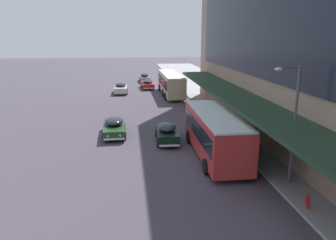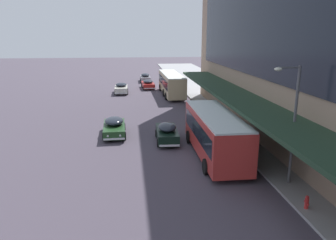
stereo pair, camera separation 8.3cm
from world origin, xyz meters
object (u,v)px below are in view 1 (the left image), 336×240
(sedan_far_back, at_px, (145,78))
(transit_bus_kerbside_rear, at_px, (215,132))
(sedan_lead_near, at_px, (121,88))
(fire_hydrant, at_px, (307,202))
(street_lamp, at_px, (292,117))
(sedan_second_mid, at_px, (167,132))
(sedan_oncoming_front, at_px, (200,119))
(sedan_lead_mid, at_px, (114,127))
(sedan_oncoming_rear, at_px, (147,84))
(transit_bus_kerbside_front, at_px, (171,83))

(sedan_far_back, bearing_deg, transit_bus_kerbside_rear, -85.53)
(sedan_lead_near, height_order, fire_hydrant, sedan_lead_near)
(transit_bus_kerbside_rear, distance_m, fire_hydrant, 8.37)
(sedan_lead_near, xyz_separation_m, street_lamp, (10.10, -31.79, 3.31))
(sedan_far_back, relative_size, sedan_lead_near, 1.07)
(sedan_second_mid, bearing_deg, sedan_oncoming_front, 48.85)
(sedan_lead_mid, xyz_separation_m, sedan_second_mid, (4.31, -2.36, 0.03))
(sedan_lead_near, distance_m, sedan_second_mid, 23.54)
(sedan_lead_near, bearing_deg, street_lamp, -72.37)
(transit_bus_kerbside_rear, xyz_separation_m, sedan_oncoming_rear, (-2.97, 30.79, -1.11))
(sedan_far_back, distance_m, fire_hydrant, 46.80)
(sedan_far_back, xyz_separation_m, sedan_lead_near, (-4.12, -11.75, -0.01))
(sedan_oncoming_rear, xyz_separation_m, street_lamp, (5.94, -35.71, 3.35))
(street_lamp, bearing_deg, sedan_far_back, 97.83)
(sedan_lead_near, xyz_separation_m, fire_hydrant, (9.75, -34.71, -0.26))
(sedan_oncoming_front, distance_m, sedan_second_mid, 5.44)
(transit_bus_kerbside_front, relative_size, sedan_oncoming_front, 2.29)
(sedan_oncoming_rear, relative_size, street_lamp, 0.71)
(sedan_oncoming_rear, relative_size, sedan_second_mid, 1.09)
(transit_bus_kerbside_front, bearing_deg, fire_hydrant, -85.40)
(sedan_far_back, bearing_deg, sedan_oncoming_front, -83.28)
(sedan_far_back, xyz_separation_m, sedan_second_mid, (0.05, -34.92, 0.01))
(sedan_far_back, relative_size, sedan_lead_mid, 0.99)
(sedan_oncoming_rear, xyz_separation_m, fire_hydrant, (5.59, -38.63, -0.22))
(transit_bus_kerbside_rear, distance_m, sedan_oncoming_front, 7.89)
(sedan_lead_mid, bearing_deg, fire_hydrant, -54.55)
(transit_bus_kerbside_front, bearing_deg, transit_bus_kerbside_rear, -90.04)
(sedan_far_back, relative_size, sedan_oncoming_rear, 0.97)
(sedan_lead_mid, distance_m, street_lamp, 15.39)
(sedan_lead_mid, distance_m, fire_hydrant, 17.07)
(sedan_lead_near, height_order, sedan_oncoming_rear, sedan_lead_near)
(sedan_lead_mid, relative_size, street_lamp, 0.70)
(transit_bus_kerbside_rear, bearing_deg, sedan_lead_near, 104.88)
(street_lamp, bearing_deg, sedan_oncoming_rear, 99.44)
(transit_bus_kerbside_rear, height_order, sedan_far_back, transit_bus_kerbside_rear)
(sedan_lead_near, bearing_deg, fire_hydrant, -74.30)
(sedan_lead_mid, bearing_deg, sedan_oncoming_front, 12.41)
(sedan_lead_near, distance_m, fire_hydrant, 36.06)
(transit_bus_kerbside_rear, distance_m, sedan_lead_mid, 9.54)
(sedan_lead_mid, relative_size, fire_hydrant, 6.71)
(sedan_lead_near, distance_m, sedan_oncoming_rear, 5.72)
(transit_bus_kerbside_front, distance_m, sedan_lead_mid, 19.82)
(transit_bus_kerbside_front, distance_m, fire_hydrant, 32.44)
(sedan_oncoming_rear, distance_m, fire_hydrant, 39.03)
(transit_bus_kerbside_front, bearing_deg, sedan_lead_mid, -111.64)
(sedan_far_back, height_order, fire_hydrant, sedan_far_back)
(transit_bus_kerbside_front, relative_size, sedan_oncoming_rear, 2.41)
(fire_hydrant, bearing_deg, sedan_lead_near, 105.70)
(transit_bus_kerbside_rear, distance_m, street_lamp, 6.17)
(transit_bus_kerbside_rear, xyz_separation_m, street_lamp, (2.96, -4.92, 2.25))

